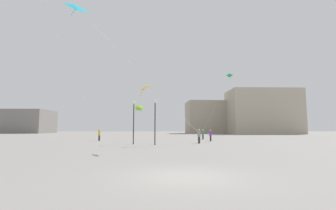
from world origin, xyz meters
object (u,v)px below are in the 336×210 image
building_right_hall (262,112)px  lamppost_east (155,115)px  kite_amber_delta (147,89)px  kite_cyan_delta (80,11)px  person_in_grey (199,136)px  kite_emerald_delta (229,78)px  building_centre_hall (207,117)px  lamppost_west (134,115)px  person_in_yellow (99,134)px  person_in_purple (211,135)px  kite_lime_diamond (139,108)px  building_left_hall (27,122)px  person_in_green (203,134)px

building_right_hall → lamppost_east: building_right_hall is taller
kite_amber_delta → kite_cyan_delta: bearing=177.2°
person_in_grey → kite_amber_delta: kite_amber_delta is taller
kite_emerald_delta → building_right_hall: building_right_hall is taller
building_centre_hall → lamppost_west: bearing=-108.2°
person_in_yellow → person_in_purple: bearing=-33.2°
person_in_purple → lamppost_west: (-10.22, -6.35, 2.41)m
kite_lime_diamond → building_centre_hall: (21.30, 54.54, 1.07)m
person_in_purple → lamppost_east: 11.40m
person_in_yellow → kite_lime_diamond: size_ratio=0.28×
building_left_hall → lamppost_east: building_left_hall is taller
lamppost_east → kite_cyan_delta: bearing=-138.3°
building_centre_hall → kite_cyan_delta: bearing=-109.2°
kite_cyan_delta → person_in_green: bearing=54.6°
lamppost_west → building_centre_hall: bearing=71.8°
kite_cyan_delta → building_centre_hall: kite_cyan_delta is taller
person_in_grey → kite_cyan_delta: size_ratio=0.13×
lamppost_west → building_right_hall: bearing=54.6°
building_centre_hall → building_right_hall: 20.25m
lamppost_west → kite_emerald_delta: bearing=47.7°
person_in_green → building_centre_hall: bearing=-171.5°
building_left_hall → building_right_hall: building_right_hall is taller
lamppost_west → kite_cyan_delta: bearing=-117.8°
person_in_green → building_left_hall: bearing=-112.8°
person_in_yellow → kite_amber_delta: kite_amber_delta is taller
person_in_purple → building_centre_hall: bearing=-30.9°
kite_emerald_delta → person_in_grey: bearing=-117.3°
building_centre_hall → lamppost_east: building_centre_hall is taller
kite_lime_diamond → building_right_hall: bearing=49.1°
person_in_green → kite_cyan_delta: (-14.14, -19.89, 11.09)m
person_in_yellow → kite_lime_diamond: 7.16m
kite_amber_delta → lamppost_west: kite_amber_delta is taller
building_right_hall → lamppost_west: size_ratio=4.80×
person_in_green → kite_lime_diamond: bearing=-54.2°
kite_emerald_delta → building_centre_hall: kite_emerald_delta is taller
person_in_yellow → kite_lime_diamond: bearing=-10.7°
person_in_green → kite_cyan_delta: size_ratio=0.13×
lamppost_west → kite_lime_diamond: bearing=91.7°
person_in_yellow → kite_emerald_delta: 26.92m
person_in_purple → kite_emerald_delta: (6.26, 11.74, 10.93)m
kite_emerald_delta → building_left_hall: bearing=142.5°
kite_lime_diamond → kite_amber_delta: size_ratio=0.64×
person_in_green → building_right_hall: building_right_hall is taller
person_in_yellow → building_left_hall: building_left_hall is taller
building_left_hall → lamppost_east: (53.50, -71.54, -1.33)m
person_in_yellow → lamppost_east: size_ratio=0.35×
lamppost_west → person_in_purple: bearing=31.9°
building_right_hall → lamppost_east: (-36.50, -56.65, -4.38)m
building_right_hall → lamppost_west: bearing=-125.4°
building_centre_hall → building_right_hall: size_ratio=0.68×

